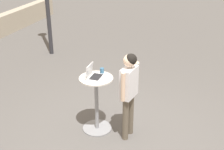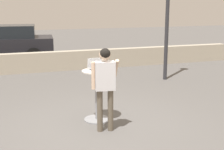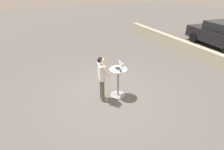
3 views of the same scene
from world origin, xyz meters
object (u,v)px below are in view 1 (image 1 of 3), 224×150
at_px(coffee_mug, 102,71).
at_px(laptop, 93,75).
at_px(cafe_table, 97,102).
at_px(standing_person, 129,86).

bearing_deg(coffee_mug, laptop, 162.07).
relative_size(laptop, coffee_mug, 2.96).
height_order(cafe_table, standing_person, standing_person).
bearing_deg(standing_person, cafe_table, 89.08).
relative_size(cafe_table, laptop, 3.37).
distance_m(cafe_table, laptop, 0.56).
height_order(laptop, coffee_mug, laptop).
bearing_deg(cafe_table, laptop, 92.35).
bearing_deg(cafe_table, coffee_mug, -6.64).
xyz_separation_m(cafe_table, coffee_mug, (0.22, -0.03, 0.55)).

